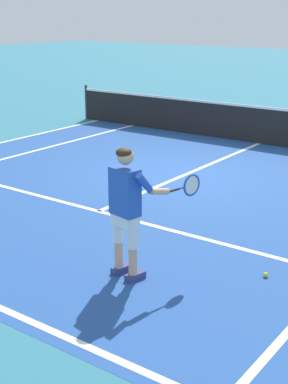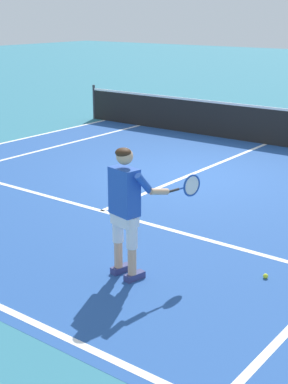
% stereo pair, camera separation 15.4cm
% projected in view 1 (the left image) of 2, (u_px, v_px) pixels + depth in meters
% --- Properties ---
extents(ground_plane, '(80.00, 80.00, 0.00)m').
position_uv_depth(ground_plane, '(184.00, 175.00, 11.76)').
color(ground_plane, teal).
extents(court_inner_surface, '(10.98, 9.99, 0.00)m').
position_uv_depth(court_inner_surface, '(153.00, 189.00, 10.87)').
color(court_inner_surface, '#234C93').
rests_on(court_inner_surface, ground).
extents(line_service, '(8.23, 0.10, 0.01)m').
position_uv_depth(line_service, '(99.00, 211.00, 9.63)').
color(line_service, white).
rests_on(line_service, ground).
extents(line_centre_service, '(0.10, 6.40, 0.01)m').
position_uv_depth(line_centre_service, '(195.00, 170.00, 12.10)').
color(line_centre_service, white).
rests_on(line_centre_service, ground).
extents(line_singles_left, '(0.10, 9.59, 0.01)m').
position_uv_depth(line_singles_left, '(9.00, 157.00, 13.17)').
color(line_singles_left, white).
rests_on(line_singles_left, ground).
extents(tennis_net, '(11.96, 0.08, 1.07)m').
position_uv_depth(tennis_net, '(260.00, 125.00, 14.41)').
color(tennis_net, '#333338').
rests_on(tennis_net, ground).
extents(tennis_player, '(0.81, 1.06, 1.71)m').
position_uv_depth(tennis_player, '(127.00, 204.00, 6.98)').
color(tennis_player, navy).
rests_on(tennis_player, ground).
extents(tennis_ball_near_feet, '(0.07, 0.07, 0.07)m').
position_uv_depth(tennis_ball_near_feet, '(266.00, 275.00, 7.25)').
color(tennis_ball_near_feet, '#CCE02D').
rests_on(tennis_ball_near_feet, ground).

